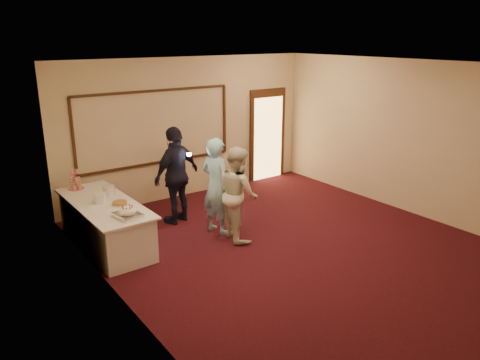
# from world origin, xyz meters

# --- Properties ---
(floor) EXTENTS (7.00, 7.00, 0.00)m
(floor) POSITION_xyz_m (0.00, 0.00, 0.00)
(floor) COLOR black
(floor) RESTS_ON ground
(room_walls) EXTENTS (6.04, 7.04, 3.02)m
(room_walls) POSITION_xyz_m (0.00, 0.00, 2.03)
(room_walls) COLOR beige
(room_walls) RESTS_ON floor
(wall_molding) EXTENTS (3.45, 0.04, 1.55)m
(wall_molding) POSITION_xyz_m (-0.80, 3.47, 1.60)
(wall_molding) COLOR black
(wall_molding) RESTS_ON room_walls
(doorway) EXTENTS (1.05, 0.07, 2.20)m
(doorway) POSITION_xyz_m (2.15, 3.45, 1.08)
(doorway) COLOR black
(doorway) RESTS_ON floor
(buffet_table) EXTENTS (0.96, 2.39, 0.77)m
(buffet_table) POSITION_xyz_m (-2.54, 1.98, 0.39)
(buffet_table) COLOR white
(buffet_table) RESTS_ON floor
(pavlova_tray) EXTENTS (0.38, 0.48, 0.17)m
(pavlova_tray) POSITION_xyz_m (-2.47, 1.12, 0.84)
(pavlova_tray) COLOR silver
(pavlova_tray) RESTS_ON buffet_table
(cupcake_stand) EXTENTS (0.27, 0.27, 0.40)m
(cupcake_stand) POSITION_xyz_m (-2.69, 2.95, 0.91)
(cupcake_stand) COLOR #E55172
(cupcake_stand) RESTS_ON buffet_table
(plate_stack_a) EXTENTS (0.20, 0.20, 0.17)m
(plate_stack_a) POSITION_xyz_m (-2.59, 1.97, 0.85)
(plate_stack_a) COLOR white
(plate_stack_a) RESTS_ON buffet_table
(plate_stack_b) EXTENTS (0.21, 0.21, 0.17)m
(plate_stack_b) POSITION_xyz_m (-2.33, 2.27, 0.86)
(plate_stack_b) COLOR white
(plate_stack_b) RESTS_ON buffet_table
(tart) EXTENTS (0.27, 0.27, 0.06)m
(tart) POSITION_xyz_m (-2.36, 1.71, 0.80)
(tart) COLOR white
(tart) RESTS_ON buffet_table
(man) EXTENTS (0.55, 0.72, 1.75)m
(man) POSITION_xyz_m (-0.71, 1.34, 0.88)
(man) COLOR #93D4F7
(man) RESTS_ON floor
(woman) EXTENTS (0.77, 0.91, 1.65)m
(woman) POSITION_xyz_m (-0.54, 0.92, 0.82)
(woman) COLOR silver
(woman) RESTS_ON floor
(guest) EXTENTS (1.17, 0.76, 1.85)m
(guest) POSITION_xyz_m (-1.04, 2.20, 0.92)
(guest) COLOR black
(guest) RESTS_ON floor
(camera_flash) EXTENTS (0.07, 0.05, 0.05)m
(camera_flash) POSITION_xyz_m (-0.90, 1.95, 1.35)
(camera_flash) COLOR white
(camera_flash) RESTS_ON guest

